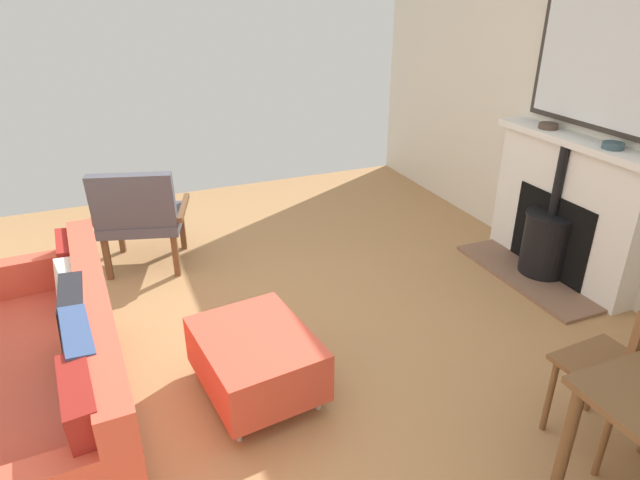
{
  "coord_description": "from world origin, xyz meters",
  "views": [
    {
      "loc": [
        0.5,
        2.74,
        2.11
      ],
      "look_at": [
        -0.53,
        0.25,
        0.82
      ],
      "focal_mm": 30.82,
      "sensor_mm": 36.0,
      "label": 1
    }
  ],
  "objects_px": {
    "sofa": "(47,381)",
    "armchair_accent": "(139,214)",
    "ottoman": "(256,358)",
    "dining_chair_near_fireplace": "(631,365)",
    "mantel_bowl_near": "(549,126)",
    "mantel_bowl_far": "(613,145)",
    "fireplace": "(560,218)"
  },
  "relations": [
    {
      "from": "sofa",
      "to": "armchair_accent",
      "type": "distance_m",
      "value": 1.8
    },
    {
      "from": "fireplace",
      "to": "dining_chair_near_fireplace",
      "type": "bearing_deg",
      "value": 54.66
    },
    {
      "from": "mantel_bowl_near",
      "to": "sofa",
      "type": "distance_m",
      "value": 3.71
    },
    {
      "from": "fireplace",
      "to": "ottoman",
      "type": "relative_size",
      "value": 1.77
    },
    {
      "from": "ottoman",
      "to": "armchair_accent",
      "type": "relative_size",
      "value": 0.92
    },
    {
      "from": "mantel_bowl_far",
      "to": "sofa",
      "type": "xyz_separation_m",
      "value": [
        3.56,
        0.1,
        -0.74
      ]
    },
    {
      "from": "sofa",
      "to": "armchair_accent",
      "type": "relative_size",
      "value": 2.16
    },
    {
      "from": "ottoman",
      "to": "armchair_accent",
      "type": "bearing_deg",
      "value": -77.11
    },
    {
      "from": "ottoman",
      "to": "sofa",
      "type": "bearing_deg",
      "value": -2.69
    },
    {
      "from": "sofa",
      "to": "armchair_accent",
      "type": "bearing_deg",
      "value": -110.31
    },
    {
      "from": "fireplace",
      "to": "dining_chair_near_fireplace",
      "type": "height_order",
      "value": "fireplace"
    },
    {
      "from": "fireplace",
      "to": "dining_chair_near_fireplace",
      "type": "relative_size",
      "value": 1.52
    },
    {
      "from": "armchair_accent",
      "to": "dining_chair_near_fireplace",
      "type": "relative_size",
      "value": 0.94
    },
    {
      "from": "mantel_bowl_far",
      "to": "sofa",
      "type": "distance_m",
      "value": 3.64
    },
    {
      "from": "mantel_bowl_near",
      "to": "dining_chair_near_fireplace",
      "type": "bearing_deg",
      "value": 58.86
    },
    {
      "from": "sofa",
      "to": "dining_chair_near_fireplace",
      "type": "bearing_deg",
      "value": 155.48
    },
    {
      "from": "mantel_bowl_far",
      "to": "dining_chair_near_fireplace",
      "type": "height_order",
      "value": "mantel_bowl_far"
    },
    {
      "from": "ottoman",
      "to": "dining_chair_near_fireplace",
      "type": "bearing_deg",
      "value": 143.36
    },
    {
      "from": "armchair_accent",
      "to": "dining_chair_near_fireplace",
      "type": "bearing_deg",
      "value": 123.31
    },
    {
      "from": "sofa",
      "to": "ottoman",
      "type": "xyz_separation_m",
      "value": [
        -1.02,
        0.05,
        -0.13
      ]
    },
    {
      "from": "mantel_bowl_near",
      "to": "armchair_accent",
      "type": "height_order",
      "value": "mantel_bowl_near"
    },
    {
      "from": "fireplace",
      "to": "sofa",
      "type": "distance_m",
      "value": 3.57
    },
    {
      "from": "mantel_bowl_far",
      "to": "armchair_accent",
      "type": "xyz_separation_m",
      "value": [
        2.94,
        -1.58,
        -0.63
      ]
    },
    {
      "from": "mantel_bowl_far",
      "to": "ottoman",
      "type": "bearing_deg",
      "value": 3.41
    },
    {
      "from": "sofa",
      "to": "ottoman",
      "type": "bearing_deg",
      "value": 177.31
    },
    {
      "from": "mantel_bowl_far",
      "to": "ottoman",
      "type": "height_order",
      "value": "mantel_bowl_far"
    },
    {
      "from": "ottoman",
      "to": "fireplace",
      "type": "bearing_deg",
      "value": -170.01
    },
    {
      "from": "armchair_accent",
      "to": "dining_chair_near_fireplace",
      "type": "distance_m",
      "value": 3.36
    },
    {
      "from": "fireplace",
      "to": "mantel_bowl_near",
      "type": "xyz_separation_m",
      "value": [
        -0.02,
        -0.29,
        0.63
      ]
    },
    {
      "from": "dining_chair_near_fireplace",
      "to": "sofa",
      "type": "bearing_deg",
      "value": -24.52
    },
    {
      "from": "mantel_bowl_near",
      "to": "mantel_bowl_far",
      "type": "height_order",
      "value": "mantel_bowl_far"
    },
    {
      "from": "ottoman",
      "to": "armchair_accent",
      "type": "distance_m",
      "value": 1.79
    }
  ]
}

